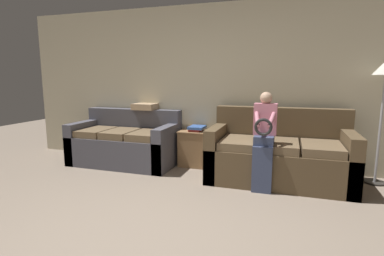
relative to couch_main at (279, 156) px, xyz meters
name	(u,v)px	position (x,y,z in m)	size (l,w,h in m)	color
ground_plane	(138,255)	(-1.00, -2.20, -0.35)	(14.00, 14.00, 0.00)	gray
wall_back	(218,86)	(-1.00, 0.57, 0.92)	(6.98, 0.06, 2.55)	#BCB293
couch_main	(279,156)	(0.00, 0.00, 0.00)	(1.87, 0.94, 0.99)	brown
couch_side	(126,144)	(-2.45, 0.11, -0.02)	(1.69, 0.88, 0.88)	#4C4C56
child_left_seated	(264,137)	(-0.18, -0.40, 0.33)	(0.29, 0.36, 1.23)	#384260
side_shelf	(196,148)	(-1.29, 0.33, -0.06)	(0.53, 0.38, 0.57)	olive
book_stack	(197,128)	(-1.28, 0.34, 0.27)	(0.23, 0.31, 0.08)	#BC3833
throw_pillow	(146,106)	(-2.21, 0.42, 0.58)	(0.37, 0.37, 0.10)	tan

